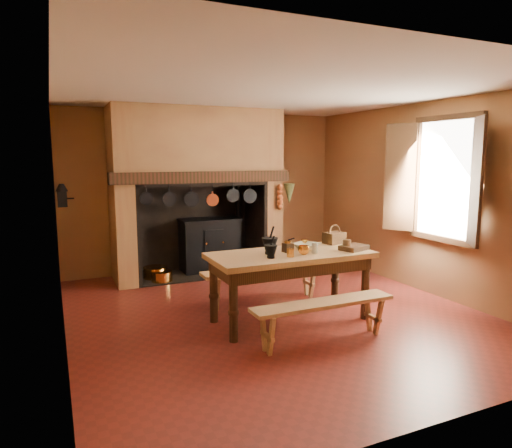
{
  "coord_description": "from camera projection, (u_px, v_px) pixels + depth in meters",
  "views": [
    {
      "loc": [
        -2.55,
        -5.11,
        2.01
      ],
      "look_at": [
        -0.12,
        0.3,
        1.13
      ],
      "focal_mm": 32.0,
      "sensor_mm": 36.0,
      "label": 1
    }
  ],
  "objects": [
    {
      "name": "wooden_tray",
      "position": [
        354.0,
        248.0,
        5.69
      ],
      "size": [
        0.39,
        0.33,
        0.06
      ],
      "primitive_type": "cube",
      "rotation": [
        0.0,
        0.0,
        0.31
      ],
      "color": "#3B2312",
      "rests_on": "work_table"
    },
    {
      "name": "hearth_pans",
      "position": [
        156.0,
        274.0,
        7.5
      ],
      "size": [
        0.51,
        0.62,
        0.2
      ],
      "color": "#C7802E",
      "rests_on": "floor"
    },
    {
      "name": "bench_front",
      "position": [
        323.0,
        312.0,
        4.93
      ],
      "size": [
        1.66,
        0.29,
        0.47
      ],
      "color": "tan",
      "rests_on": "floor"
    },
    {
      "name": "wall_left",
      "position": [
        58.0,
        216.0,
        4.72
      ],
      "size": [
        0.02,
        5.5,
        2.8
      ],
      "primitive_type": "cube",
      "color": "olive",
      "rests_on": "floor"
    },
    {
      "name": "brass_mug_a",
      "position": [
        290.0,
        253.0,
        5.29
      ],
      "size": [
        0.09,
        0.09,
        0.1
      ],
      "primitive_type": "cylinder",
      "rotation": [
        0.0,
        0.0,
        -0.08
      ],
      "color": "#C7802E",
      "rests_on": "work_table"
    },
    {
      "name": "window",
      "position": [
        440.0,
        179.0,
        6.28
      ],
      "size": [
        0.39,
        1.75,
        1.76
      ],
      "color": "white",
      "rests_on": "wall_right"
    },
    {
      "name": "work_table",
      "position": [
        291.0,
        263.0,
        5.55
      ],
      "size": [
        1.98,
        0.88,
        0.86
      ],
      "color": "tan",
      "rests_on": "floor"
    },
    {
      "name": "mortar_large",
      "position": [
        270.0,
        245.0,
        5.43
      ],
      "size": [
        0.2,
        0.2,
        0.34
      ],
      "rotation": [
        0.0,
        0.0,
        0.06
      ],
      "color": "black",
      "rests_on": "work_table"
    },
    {
      "name": "floor",
      "position": [
        274.0,
        313.0,
        5.93
      ],
      "size": [
        5.5,
        5.5,
        0.0
      ],
      "primitive_type": "plane",
      "color": "maroon",
      "rests_on": "ground"
    },
    {
      "name": "ceiling",
      "position": [
        275.0,
        91.0,
        5.52
      ],
      "size": [
        5.5,
        5.5,
        0.0
      ],
      "primitive_type": "plane",
      "rotation": [
        3.14,
        0.0,
        0.0
      ],
      "color": "silver",
      "rests_on": "back_wall"
    },
    {
      "name": "bench_back",
      "position": [
        264.0,
        277.0,
        6.29
      ],
      "size": [
        1.76,
        0.31,
        0.5
      ],
      "color": "tan",
      "rests_on": "floor"
    },
    {
      "name": "stoneware_crock",
      "position": [
        347.0,
        245.0,
        5.67
      ],
      "size": [
        0.12,
        0.12,
        0.13
      ],
      "primitive_type": "cylinder",
      "rotation": [
        0.0,
        0.0,
        -0.14
      ],
      "color": "brown",
      "rests_on": "work_table"
    },
    {
      "name": "wall_front",
      "position": [
        446.0,
        243.0,
        3.25
      ],
      "size": [
        5.0,
        0.02,
        2.8
      ],
      "primitive_type": "cube",
      "color": "olive",
      "rests_on": "floor"
    },
    {
      "name": "glass_jar",
      "position": [
        315.0,
        248.0,
        5.5
      ],
      "size": [
        0.09,
        0.09,
        0.13
      ],
      "primitive_type": "cylinder",
      "rotation": [
        0.0,
        0.0,
        -0.27
      ],
      "color": "beige",
      "rests_on": "work_table"
    },
    {
      "name": "back_wall",
      "position": [
        206.0,
        191.0,
        8.21
      ],
      "size": [
        5.0,
        0.02,
        2.8
      ],
      "primitive_type": "cube",
      "color": "olive",
      "rests_on": "floor"
    },
    {
      "name": "mortar_small",
      "position": [
        271.0,
        251.0,
        5.22
      ],
      "size": [
        0.15,
        0.15,
        0.26
      ],
      "rotation": [
        0.0,
        0.0,
        -0.2
      ],
      "color": "black",
      "rests_on": "work_table"
    },
    {
      "name": "onion_string",
      "position": [
        280.0,
        197.0,
        7.76
      ],
      "size": [
        0.12,
        0.1,
        0.46
      ],
      "primitive_type": null,
      "color": "#9A471C",
      "rests_on": "chimney_breast"
    },
    {
      "name": "wall_right",
      "position": [
        425.0,
        198.0,
        6.74
      ],
      "size": [
        0.02,
        5.5,
        2.8
      ],
      "primitive_type": "cube",
      "color": "olive",
      "rests_on": "floor"
    },
    {
      "name": "chimney_breast",
      "position": [
        197.0,
        169.0,
        7.63
      ],
      "size": [
        2.95,
        0.96,
        2.8
      ],
      "color": "olive",
      "rests_on": "floor"
    },
    {
      "name": "hanging_pans",
      "position": [
        204.0,
        198.0,
        7.23
      ],
      "size": [
        1.92,
        0.29,
        0.27
      ],
      "color": "black",
      "rests_on": "chimney_breast"
    },
    {
      "name": "herb_bunch",
      "position": [
        289.0,
        194.0,
        7.83
      ],
      "size": [
        0.2,
        0.2,
        0.35
      ],
      "primitive_type": "cone",
      "rotation": [
        3.14,
        0.0,
        0.0
      ],
      "color": "#4B5528",
      "rests_on": "chimney_breast"
    },
    {
      "name": "wicker_basket",
      "position": [
        334.0,
        237.0,
        6.1
      ],
      "size": [
        0.3,
        0.24,
        0.26
      ],
      "rotation": [
        0.0,
        0.0,
        0.2
      ],
      "color": "#462815",
      "rests_on": "work_table"
    },
    {
      "name": "wall_coffee_mill",
      "position": [
        62.0,
        194.0,
        6.13
      ],
      "size": [
        0.23,
        0.16,
        0.31
      ],
      "color": "black",
      "rests_on": "wall_left"
    },
    {
      "name": "mixing_bowl",
      "position": [
        306.0,
        246.0,
        5.74
      ],
      "size": [
        0.4,
        0.4,
        0.07
      ],
      "primitive_type": "imported",
      "rotation": [
        0.0,
        0.0,
        0.43
      ],
      "color": "#B6B08C",
      "rests_on": "work_table"
    },
    {
      "name": "brass_mug_b",
      "position": [
        304.0,
        243.0,
        5.91
      ],
      "size": [
        0.09,
        0.09,
        0.09
      ],
      "primitive_type": "cylinder",
      "rotation": [
        0.0,
        0.0,
        -0.08
      ],
      "color": "#C7802E",
      "rests_on": "work_table"
    },
    {
      "name": "brass_cup",
      "position": [
        304.0,
        250.0,
        5.42
      ],
      "size": [
        0.15,
        0.15,
        0.11
      ],
      "primitive_type": "imported",
      "rotation": [
        0.0,
        0.0,
        -0.08
      ],
      "color": "#C7802E",
      "rests_on": "work_table"
    },
    {
      "name": "coffee_grinder",
      "position": [
        288.0,
        247.0,
        5.55
      ],
      "size": [
        0.15,
        0.12,
        0.17
      ],
      "rotation": [
        0.0,
        0.0,
        0.11
      ],
      "color": "#3B2312",
      "rests_on": "work_table"
    },
    {
      "name": "iron_range",
      "position": [
        210.0,
        244.0,
        8.05
      ],
      "size": [
        1.12,
        0.55,
        1.6
      ],
      "color": "black",
      "rests_on": "floor"
    }
  ]
}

